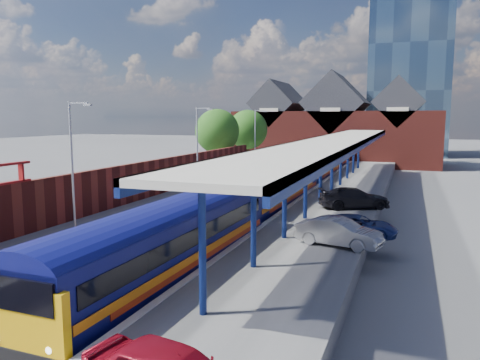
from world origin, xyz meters
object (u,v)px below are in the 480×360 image
at_px(parked_car_dark, 354,198).
at_px(parked_car_blue, 357,226).
at_px(parked_car_silver, 339,232).
at_px(train, 300,172).
at_px(lamp_post_c, 199,142).
at_px(platform_sign, 222,167).
at_px(lamp_post_d, 256,135).
at_px(lamp_post_b, 74,157).

distance_m(parked_car_dark, parked_car_blue, 7.86).
height_order(parked_car_silver, parked_car_dark, parked_car_dark).
relative_size(train, parked_car_blue, 16.31).
relative_size(parked_car_silver, parked_car_dark, 0.86).
bearing_deg(lamp_post_c, parked_car_blue, -40.00).
relative_size(platform_sign, parked_car_silver, 0.61).
xyz_separation_m(parked_car_dark, parked_car_blue, (1.05, -7.79, -0.13)).
bearing_deg(parked_car_silver, train, 31.12).
relative_size(lamp_post_d, platform_sign, 2.80).
bearing_deg(parked_car_dark, lamp_post_d, 8.82).
distance_m(train, parked_car_silver, 20.62).
height_order(lamp_post_c, parked_car_dark, lamp_post_c).
bearing_deg(parked_car_silver, lamp_post_d, 38.10).
distance_m(lamp_post_b, platform_sign, 18.20).
relative_size(lamp_post_c, parked_car_silver, 1.71).
bearing_deg(lamp_post_d, lamp_post_b, -90.00).
xyz_separation_m(platform_sign, parked_car_dark, (12.45, -6.68, -1.00)).
distance_m(lamp_post_b, parked_car_dark, 18.16).
bearing_deg(parked_car_dark, train, 6.60).
bearing_deg(lamp_post_c, train, 32.62).
bearing_deg(parked_car_silver, lamp_post_b, 108.88).
bearing_deg(parked_car_blue, parked_car_silver, 162.28).
distance_m(lamp_post_d, parked_car_dark, 25.08).
bearing_deg(lamp_post_b, parked_car_silver, 5.69).
xyz_separation_m(parked_car_silver, parked_car_blue, (0.66, 2.11, -0.11)).
height_order(parked_car_silver, parked_car_blue, parked_car_silver).
distance_m(parked_car_silver, parked_car_blue, 2.22).
distance_m(train, lamp_post_c, 9.76).
bearing_deg(train, parked_car_silver, -72.06).
bearing_deg(train, lamp_post_b, -110.48).
distance_m(train, lamp_post_b, 22.63).
bearing_deg(train, parked_car_dark, -58.48).
height_order(platform_sign, parked_car_blue, platform_sign).
relative_size(lamp_post_d, parked_car_blue, 1.73).
xyz_separation_m(lamp_post_d, parked_car_blue, (14.86, -28.47, -3.43)).
xyz_separation_m(lamp_post_b, parked_car_blue, (14.86, 3.53, -3.43)).
distance_m(train, platform_sign, 7.19).
bearing_deg(platform_sign, lamp_post_c, -124.26).
xyz_separation_m(lamp_post_c, parked_car_blue, (14.86, -12.47, -3.43)).
bearing_deg(platform_sign, parked_car_dark, -28.23).
bearing_deg(lamp_post_d, parked_car_blue, -62.43).
bearing_deg(parked_car_blue, parked_car_dark, 7.27).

